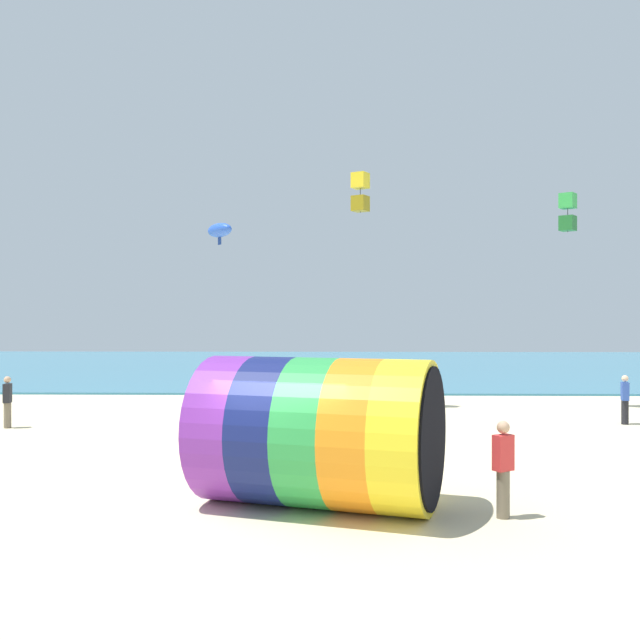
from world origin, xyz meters
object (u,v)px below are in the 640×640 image
at_px(bystander_near_water, 625,399).
at_px(kite_handler, 503,468).
at_px(giant_inflatable_tube, 319,432).
at_px(kite_yellow_box, 360,192).
at_px(kite_blue_parafoil, 220,230).
at_px(bystander_mid_beach, 7,401).
at_px(kite_green_box, 568,212).

bearing_deg(bystander_near_water, kite_handler, -120.62).
distance_m(giant_inflatable_tube, kite_yellow_box, 16.67).
xyz_separation_m(kite_blue_parafoil, bystander_mid_beach, (-7.49, 2.48, -5.36)).
relative_size(giant_inflatable_tube, kite_handler, 2.88).
height_order(giant_inflatable_tube, kite_blue_parafoil, kite_blue_parafoil).
relative_size(giant_inflatable_tube, bystander_near_water, 3.04).
xyz_separation_m(kite_handler, kite_blue_parafoil, (-6.51, 7.78, 5.32)).
distance_m(kite_yellow_box, bystander_mid_beach, 15.23).
relative_size(kite_yellow_box, kite_green_box, 1.02).
height_order(kite_yellow_box, bystander_mid_beach, kite_yellow_box).
distance_m(kite_green_box, bystander_near_water, 8.37).
bearing_deg(kite_yellow_box, giant_inflatable_tube, -94.93).
distance_m(kite_blue_parafoil, kite_yellow_box, 9.34).
height_order(kite_handler, bystander_mid_beach, kite_handler).
bearing_deg(kite_handler, kite_yellow_box, 97.69).
relative_size(giant_inflatable_tube, kite_yellow_box, 3.10).
bearing_deg(bystander_near_water, kite_blue_parafoil, -164.19).
bearing_deg(kite_blue_parafoil, kite_green_box, 32.65).
relative_size(kite_handler, kite_blue_parafoil, 1.33).
distance_m(kite_handler, kite_green_box, 18.57).
bearing_deg(kite_green_box, kite_yellow_box, -177.61).
distance_m(giant_inflatable_tube, bystander_near_water, 14.94).
relative_size(kite_handler, bystander_near_water, 1.06).
height_order(kite_handler, kite_blue_parafoil, kite_blue_parafoil).
distance_m(kite_yellow_box, bystander_near_water, 12.60).
bearing_deg(bystander_near_water, giant_inflatable_tube, -133.33).
xyz_separation_m(giant_inflatable_tube, bystander_mid_beach, (-10.60, 9.56, -0.57)).
xyz_separation_m(kite_green_box, bystander_near_water, (0.53, -4.43, -7.08)).
height_order(bystander_near_water, bystander_mid_beach, bystander_mid_beach).
distance_m(giant_inflatable_tube, bystander_mid_beach, 14.28).
height_order(kite_handler, kite_green_box, kite_green_box).
distance_m(kite_handler, kite_blue_parafoil, 11.45).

